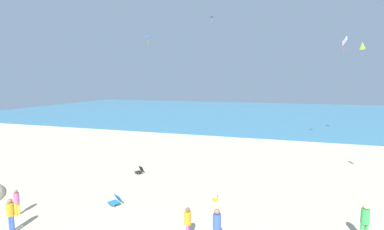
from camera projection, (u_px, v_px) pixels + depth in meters
name	position (u px, v px, depth m)	size (l,w,h in m)	color
ground_plane	(198.00, 186.00, 18.87)	(120.00, 120.00, 0.00)	beige
ocean_water	(257.00, 113.00, 63.60)	(120.00, 60.00, 0.05)	teal
beach_chair_mid_beach	(116.00, 200.00, 15.96)	(0.84, 0.88, 0.57)	#2370B2
beach_chair_far_right	(140.00, 170.00, 21.40)	(0.76, 0.79, 0.56)	black
person_0	(365.00, 220.00, 12.16)	(0.44, 0.44, 1.75)	green
person_1	(188.00, 222.00, 12.28)	(0.32, 0.32, 1.54)	#D8599E
person_2	(17.00, 201.00, 14.66)	(0.34, 0.34, 1.40)	yellow
person_3	(214.00, 195.00, 16.69)	(0.55, 0.69, 0.77)	white
person_5	(11.00, 213.00, 12.95)	(0.37, 0.37, 1.65)	blue
person_7	(217.00, 226.00, 11.71)	(0.48, 0.48, 1.75)	blue
kite_blue	(148.00, 37.00, 38.36)	(0.78, 0.71, 1.02)	blue
kite_lime	(362.00, 45.00, 32.48)	(0.90, 1.08, 1.96)	#99DB33
kite_black	(212.00, 17.00, 38.16)	(0.49, 0.40, 0.95)	black
kite_white	(345.00, 41.00, 28.66)	(0.42, 1.06, 1.62)	white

